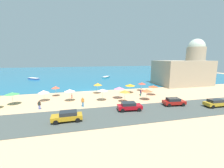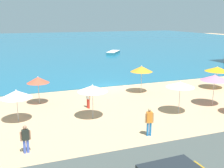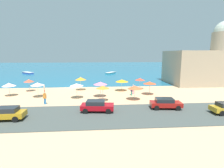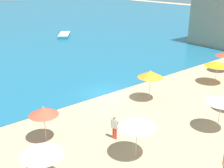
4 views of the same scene
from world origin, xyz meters
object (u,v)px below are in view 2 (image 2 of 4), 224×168
Objects in this scene: beach_umbrella_0 at (142,69)px; skiff_offshore at (113,53)px; beach_umbrella_8 at (215,78)px; beach_umbrella_1 at (16,94)px; beach_umbrella_6 at (38,80)px; bather_0 at (88,97)px; bather_4 at (26,138)px; beach_umbrella_5 at (93,88)px; bather_2 at (149,120)px; beach_umbrella_11 at (217,69)px; beach_umbrella_7 at (180,85)px.

beach_umbrella_0 is 29.31m from skiff_offshore.
beach_umbrella_1 is at bearing 173.10° from beach_umbrella_8.
bather_0 is at bearing -36.26° from beach_umbrella_6.
bather_4 reaches higher than skiff_offshore.
beach_umbrella_6 is (1.89, 3.66, 0.09)m from beach_umbrella_1.
beach_umbrella_0 reaches higher than skiff_offshore.
beach_umbrella_1 is at bearing 166.00° from beach_umbrella_5.
beach_umbrella_6 is at bearing 121.26° from bather_2.
beach_umbrella_11 is (4.20, 4.48, -0.31)m from beach_umbrella_8.
beach_umbrella_8 reaches higher than beach_umbrella_6.
bather_2 is (-12.17, -8.15, -1.02)m from beach_umbrella_11.
beach_umbrella_1 is 0.94× the size of beach_umbrella_11.
bather_4 is at bearing -141.62° from beach_umbrella_0.
beach_umbrella_0 reaches higher than beach_umbrella_8.
beach_umbrella_5 is (-6.52, -5.21, -0.10)m from beach_umbrella_0.
beach_umbrella_11 is 29.50m from skiff_offshore.
bather_2 is at bearing -146.21° from beach_umbrella_11.
bather_2 reaches higher than skiff_offshore.
beach_umbrella_7 is 1.58× the size of bather_4.
beach_umbrella_11 is (7.99, 5.17, -0.23)m from beach_umbrella_7.
beach_umbrella_0 is at bearing 170.65° from beach_umbrella_11.
beach_umbrella_6 is 4.58m from bather_0.
beach_umbrella_8 is (13.56, -5.53, 0.26)m from beach_umbrella_6.
skiff_offshore is (12.14, 37.60, -0.68)m from bather_2.
skiff_offshore is (14.47, 33.34, -1.90)m from beach_umbrella_5.
beach_umbrella_8 is 0.54× the size of skiff_offshore.
beach_umbrella_7 is at bearing -90.09° from beach_umbrella_0.
beach_umbrella_5 is (5.15, -1.28, 0.24)m from beach_umbrella_1.
beach_umbrella_11 reaches higher than skiff_offshore.
beach_umbrella_0 is 1.01× the size of beach_umbrella_8.
beach_umbrella_7 is at bearing -147.10° from beach_umbrella_11.
skiff_offshore is at bearing 58.03° from beach_umbrella_6.
beach_umbrella_11 is 1.49× the size of bather_0.
bather_0 reaches higher than skiff_offshore.
beach_umbrella_8 reaches higher than skiff_offshore.
bather_0 is at bearing -155.05° from beach_umbrella_0.
beach_umbrella_11 is (19.65, 2.61, 0.04)m from beach_umbrella_1.
beach_umbrella_7 is at bearing -30.20° from bather_0.
beach_umbrella_5 is at bearing -164.97° from beach_umbrella_11.
beach_umbrella_0 reaches higher than beach_umbrella_6.
beach_umbrella_6 is 1.45× the size of bather_0.
beach_umbrella_5 reaches higher than beach_umbrella_1.
beach_umbrella_0 is at bearing 1.54° from beach_umbrella_6.
bather_0 is at bearing -173.69° from beach_umbrella_11.
skiff_offshore is at bearing 65.48° from bather_0.
beach_umbrella_1 is 9.35m from bather_2.
beach_umbrella_0 is 6.49m from beach_umbrella_7.
beach_umbrella_11 is at bearing 6.31° from bather_0.
beach_umbrella_6 is at bearing -178.46° from beach_umbrella_0.
beach_umbrella_6 is 0.97× the size of beach_umbrella_11.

